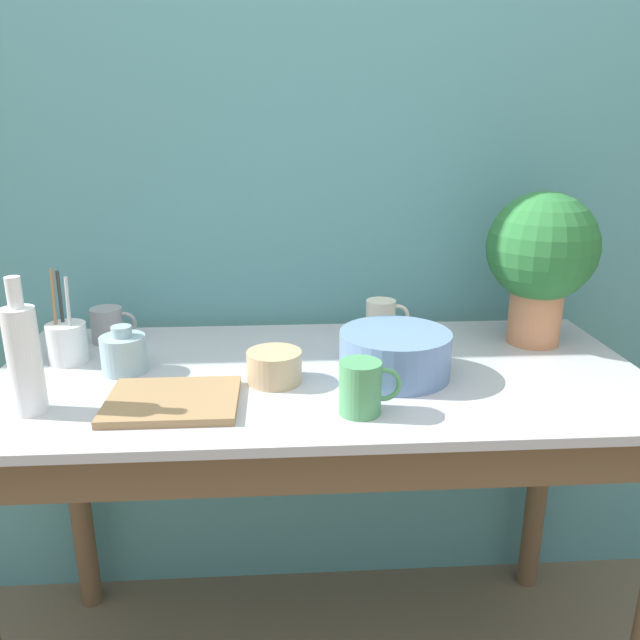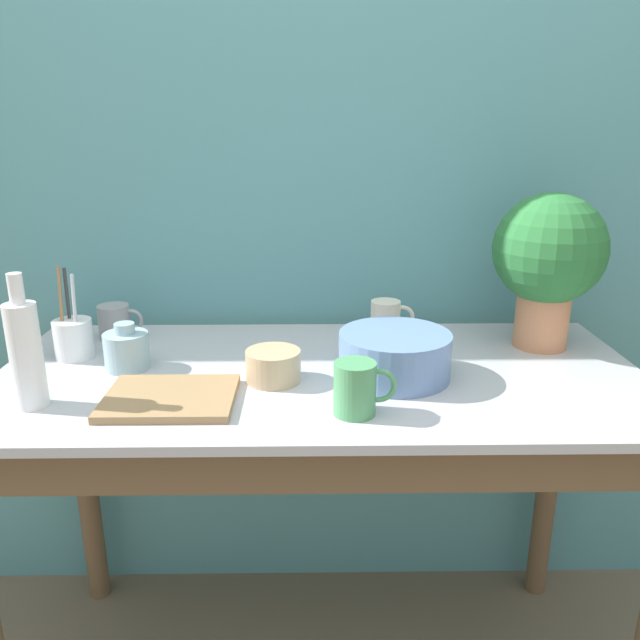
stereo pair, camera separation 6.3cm
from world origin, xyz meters
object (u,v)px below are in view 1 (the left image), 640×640
Objects in this scene: mug_grey at (108,325)px; bowl_wash_large at (395,354)px; potted_plant at (541,254)px; mug_cream at (382,318)px; tray_board at (173,401)px; bottle_short at (124,353)px; bowl_small_tan at (274,367)px; utensil_cup at (67,342)px; bottle_tall at (24,358)px; mug_green at (362,387)px.

bowl_wash_large is at bearing -21.18° from mug_grey.
mug_cream is (-0.37, 0.07, -0.18)m from potted_plant.
mug_grey is at bearing 119.70° from tray_board.
bottle_short reaches higher than bowl_small_tan.
bowl_wash_large is at bearing -9.85° from utensil_cup.
bowl_small_tan is at bearing 14.27° from bottle_tall.
mug_green reaches higher than tray_board.
bowl_small_tan reaches higher than tray_board.
potted_plant is 3.32× the size of mug_grey.
mug_green is (0.50, -0.24, 0.01)m from bottle_short.
mug_grey is (-0.09, 0.21, -0.00)m from bottle_short.
utensil_cup is at bearing -112.84° from mug_grey.
potted_plant is at bearing -3.94° from mug_grey.
bottle_tall is 0.41m from mug_grey.
mug_grey is at bearing 142.77° from mug_green.
bowl_wash_large is 0.48m from tray_board.
bowl_wash_large is at bearing -5.48° from bottle_short.
bowl_small_tan is (0.42, -0.28, -0.01)m from mug_grey.
bottle_short is at bearing 167.03° from bowl_small_tan.
mug_grey is at bearing 67.16° from utensil_cup.
mug_cream is (0.74, 0.40, -0.06)m from bottle_tall.
bottle_short is 0.42× the size of tray_board.
bowl_wash_large is (-0.39, -0.19, -0.18)m from potted_plant.
bottle_tall is at bearing -96.33° from mug_grey.
utensil_cup is at bearing -169.82° from mug_cream.
potted_plant is at bearing 7.75° from bottle_short.
utensil_cup reaches higher than mug_green.
bottle_short is 0.89× the size of mug_green.
potted_plant reaches higher than mug_grey.
bowl_wash_large is 0.21m from mug_green.
potted_plant is 1.47× the size of tray_board.
mug_cream is at bearing 87.20° from bowl_wash_large.
bowl_small_tan is 0.23m from tray_board.
bottle_short is at bearing 174.52° from bowl_wash_large.
potted_plant is at bearing 26.27° from bowl_wash_large.
bowl_wash_large is 2.15× the size of mug_cream.
utensil_cup is 0.38m from tray_board.
bottle_tall reaches higher than bowl_small_tan.
potted_plant is at bearing -11.00° from mug_cream.
mug_cream is at bearing 169.00° from potted_plant.
potted_plant reaches higher than tray_board.
bowl_small_tan is (-0.65, -0.21, -0.19)m from potted_plant.
mug_green is at bearing -37.23° from mug_grey.
potted_plant is 1.42× the size of bottle_tall.
utensil_cup is at bearing 170.15° from bowl_wash_large.
potted_plant is 1.17m from bottle_tall.
bowl_small_tan is at bearing -12.97° from bottle_short.
tray_board is (0.22, -0.39, -0.04)m from mug_grey.
mug_cream is 0.40m from bowl_small_tan.
utensil_cup reaches higher than bottle_short.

